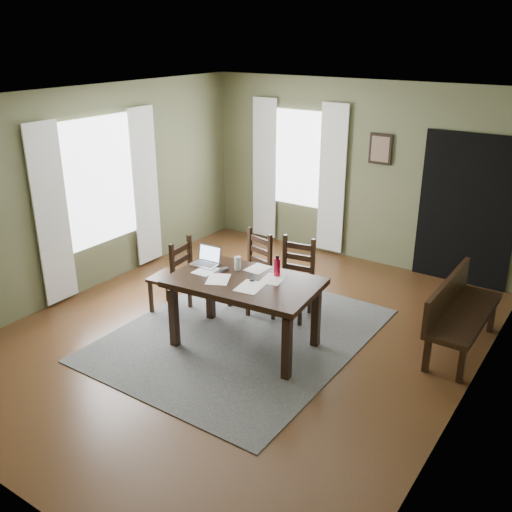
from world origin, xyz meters
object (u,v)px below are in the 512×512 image
Objects in this scene: dining_table at (245,288)px; laptop at (207,259)px; chair_back_left at (252,272)px; bench at (458,309)px; chair_end at (173,276)px; chair_back_right at (294,280)px; water_bottle at (277,266)px.

dining_table is 5.27× the size of laptop.
bench is (2.48, 0.40, 0.01)m from chair_back_left.
laptop is at bearing 78.16° from chair_end.
chair_back_right is 0.67× the size of bench.
chair_back_left is at bearing 126.73° from chair_end.
bench is at bearing 19.09° from laptop.
water_bottle reaches higher than bench.
laptop is (-0.62, 0.13, 0.15)m from dining_table.
chair_back_left is at bearing 114.58° from dining_table.
dining_table is at bearing -103.35° from chair_back_right.
chair_back_left is 4.08× the size of water_bottle.
dining_table is at bearing 122.73° from bench.
laptop is 0.87m from water_bottle.
laptop is (-2.59, -1.14, 0.37)m from bench.
bench is at bearing 29.27° from water_bottle.
bench is at bearing 0.13° from chair_back_right.
dining_table is 1.27m from chair_end.
chair_back_left is 1.00× the size of chair_back_right.
water_bottle is (1.46, 0.10, 0.44)m from chair_end.
chair_end is 0.67× the size of bench.
dining_table is 1.73× the size of chair_back_left.
chair_back_left is at bearing 142.00° from water_bottle.
laptop is (-0.69, -0.82, 0.39)m from chair_back_right.
dining_table is 7.04× the size of water_bottle.
bench is at bearing 102.49° from chair_end.
chair_end reaches higher than dining_table.
dining_table is 0.65m from laptop.
water_bottle reaches higher than chair_end.
dining_table is 1.73× the size of chair_back_right.
water_bottle reaches higher than chair_back_right.
chair_end is 0.73m from laptop.
chair_back_right reaches higher than dining_table.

